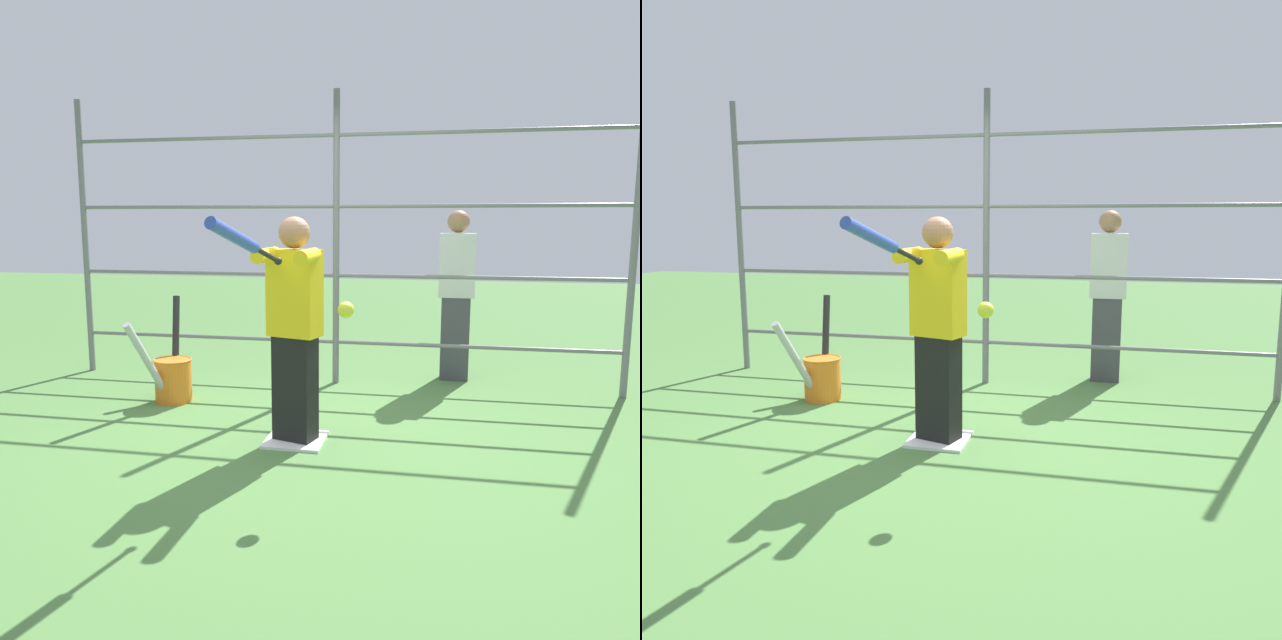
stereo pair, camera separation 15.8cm
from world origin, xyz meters
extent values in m
plane|color=#4C7A3D|center=(0.00, 0.00, 0.00)|extent=(24.00, 24.00, 0.00)
cube|color=white|center=(0.00, 0.00, 0.01)|extent=(0.40, 0.40, 0.02)
cylinder|color=slate|center=(0.00, -1.60, 1.32)|extent=(0.06, 0.06, 2.64)
cylinder|color=slate|center=(2.51, -1.60, 1.32)|extent=(0.06, 0.06, 2.64)
cylinder|color=slate|center=(0.00, -1.60, 0.39)|extent=(5.02, 0.04, 0.04)
cylinder|color=slate|center=(0.00, -1.60, 1.01)|extent=(5.02, 0.04, 0.04)
cylinder|color=slate|center=(0.00, -1.60, 1.63)|extent=(5.02, 0.04, 0.04)
cylinder|color=slate|center=(0.00, -1.60, 2.25)|extent=(5.02, 0.04, 0.04)
cube|color=black|center=(0.00, 0.00, 0.37)|extent=(0.31, 0.24, 0.74)
cube|color=yellow|center=(0.00, 0.00, 1.03)|extent=(0.38, 0.28, 0.58)
sphere|color=#9E7051|center=(0.00, 0.00, 1.43)|extent=(0.21, 0.21, 0.21)
cylinder|color=yellow|center=(-0.15, 0.25, 1.29)|extent=(0.09, 0.41, 0.09)
cylinder|color=yellow|center=(0.15, 0.16, 1.29)|extent=(0.09, 0.41, 0.09)
sphere|color=black|center=(0.00, 0.41, 1.27)|extent=(0.05, 0.05, 0.05)
cylinder|color=black|center=(0.02, 0.56, 1.31)|extent=(0.08, 0.32, 0.12)
cylinder|color=#334CB2|center=(0.09, 0.94, 1.43)|extent=(0.14, 0.49, 0.20)
sphere|color=yellow|center=(-0.42, 0.47, 0.99)|extent=(0.10, 0.10, 0.10)
cylinder|color=orange|center=(1.23, -0.73, 0.18)|extent=(0.30, 0.30, 0.36)
torus|color=orange|center=(1.23, -0.73, 0.36)|extent=(0.32, 0.32, 0.01)
cylinder|color=#B2B2B7|center=(1.32, -0.48, 0.38)|extent=(0.21, 0.47, 0.71)
cylinder|color=black|center=(1.29, -0.93, 0.44)|extent=(0.15, 0.34, 0.83)
cube|color=#3F3F47|center=(-1.08, -1.95, 0.40)|extent=(0.26, 0.16, 0.79)
cube|color=silver|center=(-1.08, -1.95, 1.09)|extent=(0.33, 0.18, 0.59)
sphere|color=#9E7051|center=(-1.08, -1.95, 1.49)|extent=(0.20, 0.20, 0.20)
camera|label=1|loc=(-0.98, 4.00, 1.51)|focal=35.00mm
camera|label=2|loc=(-1.13, 3.96, 1.51)|focal=35.00mm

